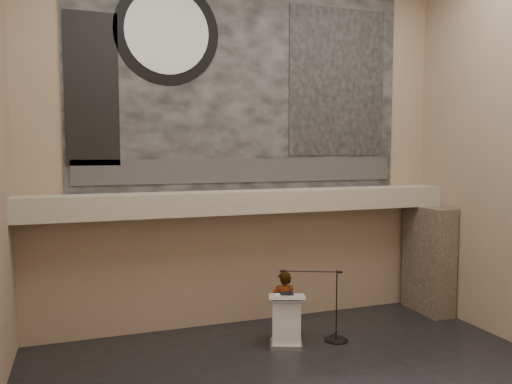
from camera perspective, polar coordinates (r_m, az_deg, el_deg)
name	(u,v)px	position (r m, az deg, el deg)	size (l,w,h in m)	color
wall_back	(245,145)	(11.79, -1.29, 5.40)	(10.00, 0.02, 8.50)	#8F745A
soffit	(250,201)	(11.47, -0.66, -1.09)	(10.00, 0.80, 0.50)	gray
sprinkler_left	(182,217)	(11.04, -8.47, -2.83)	(0.04, 0.04, 0.06)	#B2893D
sprinkler_right	(325,211)	(12.19, 7.91, -2.11)	(0.04, 0.04, 0.06)	#B2893D
banner	(245,82)	(11.86, -1.26, 12.42)	(8.00, 0.05, 5.00)	black
banner_text_strip	(246,171)	(11.73, -1.18, 2.47)	(7.76, 0.02, 0.55)	#2B2B2B
banner_clock_rim	(167,32)	(11.58, -10.12, 17.57)	(2.30, 2.30, 0.02)	black
banner_clock_face	(167,32)	(11.56, -10.11, 17.59)	(1.84, 1.84, 0.02)	silver
banner_building_print	(338,82)	(12.79, 9.32, 12.26)	(2.60, 0.02, 3.60)	black
banner_brick_print	(92,89)	(11.21, -18.27, 11.09)	(1.10, 0.02, 3.20)	black
stone_pier	(429,259)	(13.56, 19.11, -7.29)	(0.60, 1.40, 2.70)	#413328
lectern	(286,320)	(10.85, 3.48, -14.43)	(0.89, 0.76, 1.14)	silver
binder	(287,294)	(10.71, 3.51, -11.52)	(0.27, 0.21, 0.04)	black
papers	(283,295)	(10.65, 3.08, -11.69)	(0.23, 0.32, 0.01)	white
speaker_person	(284,306)	(11.11, 3.20, -12.85)	(0.55, 0.36, 1.52)	white
mic_stand	(334,330)	(11.36, 8.92, -15.28)	(1.38, 0.76, 1.55)	black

